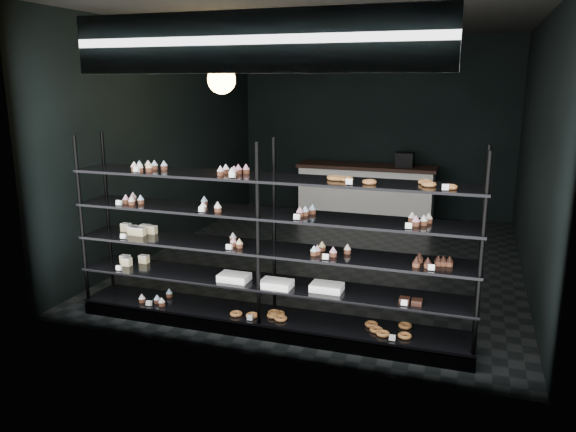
{
  "coord_description": "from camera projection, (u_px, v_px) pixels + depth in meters",
  "views": [
    {
      "loc": [
        1.82,
        -7.33,
        2.44
      ],
      "look_at": [
        -0.02,
        -1.9,
        1.06
      ],
      "focal_mm": 35.0,
      "sensor_mm": 36.0,
      "label": 1
    }
  ],
  "objects": [
    {
      "name": "pendant_lamp",
      "position": [
        222.0,
        80.0,
        6.68
      ],
      "size": [
        0.33,
        0.33,
        0.9
      ],
      "color": "black",
      "rests_on": "room"
    },
    {
      "name": "service_counter",
      "position": [
        366.0,
        191.0,
        10.08
      ],
      "size": [
        2.45,
        0.65,
        1.23
      ],
      "color": "silver",
      "rests_on": "room"
    },
    {
      "name": "display_shelf",
      "position": [
        264.0,
        270.0,
        5.51
      ],
      "size": [
        4.0,
        0.5,
        1.91
      ],
      "color": "black",
      "rests_on": "room"
    },
    {
      "name": "room",
      "position": [
        334.0,
        145.0,
        7.52
      ],
      "size": [
        5.01,
        6.01,
        3.2
      ],
      "color": "black",
      "rests_on": "ground"
    },
    {
      "name": "signage",
      "position": [
        250.0,
        42.0,
        4.55
      ],
      "size": [
        3.3,
        0.05,
        0.5
      ],
      "color": "#0D1043",
      "rests_on": "room"
    }
  ]
}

